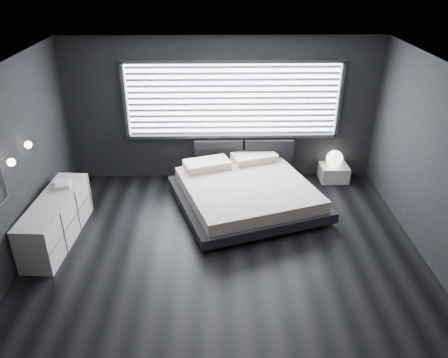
{
  "coord_description": "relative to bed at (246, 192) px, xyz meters",
  "views": [
    {
      "loc": [
        -0.12,
        -5.3,
        4.12
      ],
      "look_at": [
        0.0,
        0.85,
        0.9
      ],
      "focal_mm": 35.0,
      "sensor_mm": 36.0,
      "label": 1
    }
  ],
  "objects": [
    {
      "name": "headboard",
      "position": [
        0.01,
        1.11,
        0.28
      ],
      "size": [
        1.96,
        0.16,
        0.52
      ],
      "color": "black",
      "rests_on": "ground"
    },
    {
      "name": "room",
      "position": [
        -0.41,
        -1.53,
        1.11
      ],
      "size": [
        6.04,
        6.0,
        2.8
      ],
      "color": "black",
      "rests_on": "ground"
    },
    {
      "name": "bed",
      "position": [
        0.0,
        0.0,
        0.0
      ],
      "size": [
        2.96,
        2.9,
        0.62
      ],
      "color": "black",
      "rests_on": "ground"
    },
    {
      "name": "book_stack",
      "position": [
        -3.04,
        -0.54,
        0.48
      ],
      "size": [
        0.33,
        0.39,
        0.07
      ],
      "color": "silver",
      "rests_on": "dresser"
    },
    {
      "name": "sconce_near",
      "position": [
        -3.29,
        -1.48,
        1.31
      ],
      "size": [
        0.18,
        0.11,
        0.11
      ],
      "color": "silver",
      "rests_on": "ground"
    },
    {
      "name": "dresser",
      "position": [
        -3.06,
        -0.99,
        0.08
      ],
      "size": [
        0.63,
        1.86,
        0.73
      ],
      "color": "beige",
      "rests_on": "ground"
    },
    {
      "name": "orb_lamp",
      "position": [
        1.81,
        0.95,
        0.2
      ],
      "size": [
        0.33,
        0.33,
        0.33
      ],
      "primitive_type": "sphere",
      "color": "white",
      "rests_on": "nightstand"
    },
    {
      "name": "window",
      "position": [
        -0.21,
        1.17,
        1.32
      ],
      "size": [
        4.14,
        0.09,
        1.52
      ],
      "color": "white",
      "rests_on": "ground"
    },
    {
      "name": "sconce_far",
      "position": [
        -3.29,
        -0.88,
        1.31
      ],
      "size": [
        0.18,
        0.11,
        0.11
      ],
      "color": "silver",
      "rests_on": "ground"
    },
    {
      "name": "nightstand",
      "position": [
        1.83,
        0.97,
        -0.13
      ],
      "size": [
        0.55,
        0.46,
        0.32
      ],
      "primitive_type": "cube",
      "rotation": [
        0.0,
        0.0,
        0.01
      ],
      "color": "beige",
      "rests_on": "ground"
    }
  ]
}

